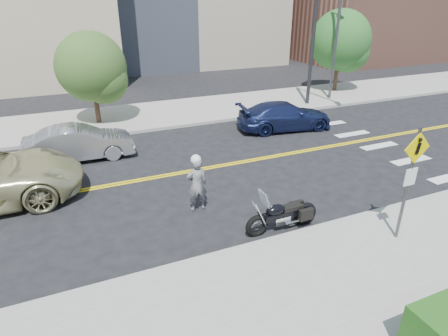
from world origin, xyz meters
TOP-DOWN VIEW (x-y plane):
  - ground_plane at (0.00, 0.00)m, footprint 120.00×120.00m
  - sidewalk_near at (0.00, -7.50)m, footprint 60.00×5.00m
  - sidewalk_far at (0.00, 7.50)m, footprint 60.00×5.00m
  - lamp_post at (12.00, 6.50)m, footprint 0.16×0.16m
  - traffic_light at (10.00, 5.08)m, footprint 0.28×4.50m
  - pedestrian_sign at (4.20, -6.31)m, footprint 0.78×0.08m
  - motorcyclist at (-0.02, -2.69)m, footprint 0.63×0.42m
  - motorcycle at (1.77, -4.60)m, footprint 2.13×0.65m
  - parked_car_silver at (-2.92, 2.82)m, footprint 4.15×1.57m
  - parked_car_blue at (6.44, 2.81)m, footprint 4.79×2.50m
  - tree_far_a at (-1.75, 7.14)m, footprint 3.29×3.29m
  - tree_far_b at (13.74, 8.19)m, footprint 3.81×3.81m

SIDE VIEW (x-z plane):
  - ground_plane at x=0.00m, z-range 0.00..0.00m
  - sidewalk_near at x=0.00m, z-range 0.00..0.15m
  - sidewalk_far at x=0.00m, z-range 0.00..0.15m
  - motorcycle at x=1.77m, z-range 0.00..1.30m
  - parked_car_blue at x=6.44m, z-range 0.00..1.33m
  - parked_car_silver at x=-2.92m, z-range 0.00..1.35m
  - motorcyclist at x=-0.02m, z-range 0.00..1.79m
  - pedestrian_sign at x=4.20m, z-range 0.46..3.46m
  - tree_far_a at x=-1.75m, z-range 0.60..5.10m
  - tree_far_b at x=13.74m, z-range 0.72..6.00m
  - lamp_post at x=12.00m, z-range 0.15..8.15m
  - traffic_light at x=10.00m, z-range 1.17..8.17m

